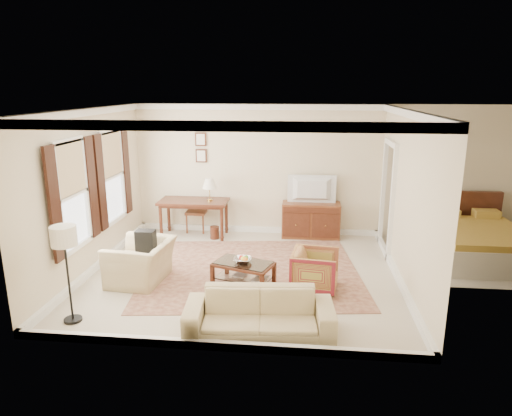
% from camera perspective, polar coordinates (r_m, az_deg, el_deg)
% --- Properties ---
extents(room_shell, '(5.51, 5.01, 2.91)m').
position_cam_1_polar(room_shell, '(7.66, -1.74, 9.04)').
color(room_shell, beige).
rests_on(room_shell, ground).
extents(annex_bedroom, '(3.00, 2.70, 2.90)m').
position_cam_1_polar(annex_bedroom, '(9.81, 26.42, -3.98)').
color(annex_bedroom, beige).
rests_on(annex_bedroom, ground).
extents(window_front, '(0.12, 1.56, 1.80)m').
position_cam_1_polar(window_front, '(7.99, -21.98, 1.49)').
color(window_front, '#CCB284').
rests_on(window_front, room_shell).
extents(window_rear, '(0.12, 1.56, 1.80)m').
position_cam_1_polar(window_rear, '(9.40, -17.51, 3.78)').
color(window_rear, '#CCB284').
rests_on(window_rear, room_shell).
extents(doorway, '(0.10, 1.12, 2.25)m').
position_cam_1_polar(doorway, '(9.46, 16.09, 1.01)').
color(doorway, white).
rests_on(doorway, room_shell).
extents(rug, '(4.21, 3.73, 0.01)m').
position_cam_1_polar(rug, '(8.39, -0.61, -7.87)').
color(rug, '#5C271E').
rests_on(rug, room_shell).
extents(writing_desk, '(1.51, 0.76, 0.83)m').
position_cam_1_polar(writing_desk, '(10.19, -7.78, 0.38)').
color(writing_desk, '#4D2316').
rests_on(writing_desk, room_shell).
extents(desk_chair, '(0.51, 0.51, 1.05)m').
position_cam_1_polar(desk_chair, '(10.58, -7.46, -0.15)').
color(desk_chair, brown).
rests_on(desk_chair, room_shell).
extents(desk_lamp, '(0.32, 0.32, 0.50)m').
position_cam_1_polar(desk_lamp, '(10.03, -5.82, 2.30)').
color(desk_lamp, silver).
rests_on(desk_lamp, writing_desk).
extents(framed_prints, '(0.25, 0.04, 0.68)m').
position_cam_1_polar(framed_prints, '(10.37, -6.90, 7.54)').
color(framed_prints, '#4D2316').
rests_on(framed_prints, room_shell).
extents(sideboard, '(1.27, 0.49, 0.78)m').
position_cam_1_polar(sideboard, '(10.19, 6.87, -1.50)').
color(sideboard, brown).
rests_on(sideboard, room_shell).
extents(tv, '(1.01, 0.58, 0.13)m').
position_cam_1_polar(tv, '(9.96, 7.03, 3.39)').
color(tv, black).
rests_on(tv, sideboard).
extents(coffee_table, '(1.10, 0.85, 0.41)m').
position_cam_1_polar(coffee_table, '(7.73, -1.59, -7.47)').
color(coffee_table, '#4D2316').
rests_on(coffee_table, room_shell).
extents(fruit_bowl, '(0.42, 0.42, 0.10)m').
position_cam_1_polar(fruit_bowl, '(7.68, -1.67, -6.41)').
color(fruit_bowl, silver).
rests_on(fruit_bowl, coffee_table).
extents(book_a, '(0.28, 0.13, 0.38)m').
position_cam_1_polar(book_a, '(7.91, -2.59, -8.12)').
color(book_a, brown).
rests_on(book_a, coffee_table).
extents(book_b, '(0.27, 0.12, 0.38)m').
position_cam_1_polar(book_b, '(7.73, -0.18, -8.70)').
color(book_b, brown).
rests_on(book_b, coffee_table).
extents(striped_armchair, '(0.77, 0.81, 0.75)m').
position_cam_1_polar(striped_armchair, '(7.60, 7.39, -7.50)').
color(striped_armchair, maroon).
rests_on(striped_armchair, room_shell).
extents(club_armchair, '(0.81, 1.15, 0.95)m').
position_cam_1_polar(club_armchair, '(8.06, -14.23, -5.72)').
color(club_armchair, tan).
rests_on(club_armchair, room_shell).
extents(backpack, '(0.32, 0.38, 0.40)m').
position_cam_1_polar(backpack, '(8.04, -13.61, -3.85)').
color(backpack, black).
rests_on(backpack, club_armchair).
extents(sofa, '(2.05, 0.75, 0.79)m').
position_cam_1_polar(sofa, '(6.28, 0.42, -12.21)').
color(sofa, tan).
rests_on(sofa, room_shell).
extents(floor_lamp, '(0.35, 0.35, 1.43)m').
position_cam_1_polar(floor_lamp, '(6.80, -22.84, -4.07)').
color(floor_lamp, black).
rests_on(floor_lamp, room_shell).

